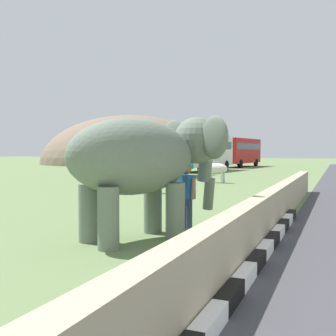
% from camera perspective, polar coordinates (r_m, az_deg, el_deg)
% --- Properties ---
extents(striped_curb, '(16.20, 0.20, 0.24)m').
position_cam_1_polar(striped_curb, '(5.14, 7.27, -19.00)').
color(striped_curb, white).
rests_on(striped_curb, ground_plane).
extents(barrier_parapet, '(28.00, 0.36, 1.00)m').
position_cam_1_polar(barrier_parapet, '(7.29, 9.98, -9.45)').
color(barrier_parapet, tan).
rests_on(barrier_parapet, ground_plane).
extents(elephant, '(3.95, 3.48, 2.83)m').
position_cam_1_polar(elephant, '(9.28, -3.03, 1.39)').
color(elephant, slate).
rests_on(elephant, ground_plane).
extents(person_handler, '(0.45, 0.60, 1.66)m').
position_cam_1_polar(person_handler, '(10.13, 2.65, -3.65)').
color(person_handler, navy).
rests_on(person_handler, ground_plane).
extents(bus_teal, '(9.85, 2.84, 3.50)m').
position_cam_1_polar(bus_teal, '(30.07, -1.99, 2.57)').
color(bus_teal, teal).
rests_on(bus_teal, ground_plane).
extents(bus_white, '(9.67, 3.59, 3.50)m').
position_cam_1_polar(bus_white, '(40.31, 4.95, 2.52)').
color(bus_white, silver).
rests_on(bus_white, ground_plane).
extents(bus_red, '(9.81, 3.54, 3.50)m').
position_cam_1_polar(bus_red, '(51.67, 9.92, 2.46)').
color(bus_red, '#B21E1E').
rests_on(bus_red, ground_plane).
extents(cow_near, '(0.77, 1.92, 1.23)m').
position_cam_1_polar(cow_near, '(25.74, 6.62, -0.12)').
color(cow_near, beige).
rests_on(cow_near, ground_plane).
extents(cow_mid, '(0.61, 1.88, 1.23)m').
position_cam_1_polar(cow_mid, '(19.44, -2.93, -0.92)').
color(cow_mid, beige).
rests_on(cow_mid, ground_plane).
extents(hill_east, '(33.18, 26.55, 15.51)m').
position_cam_1_polar(hill_east, '(67.69, -4.88, 0.70)').
color(hill_east, '#786653').
rests_on(hill_east, ground_plane).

